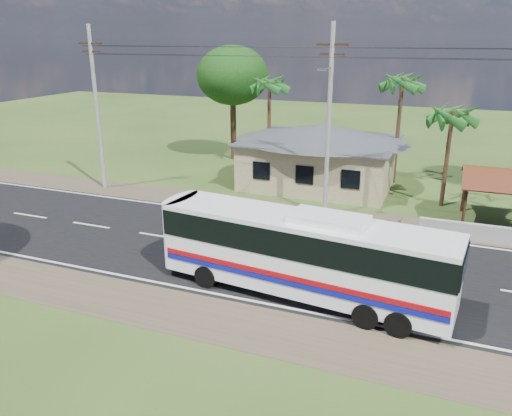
{
  "coord_description": "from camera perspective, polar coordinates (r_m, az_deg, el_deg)",
  "views": [
    {
      "loc": [
        9.41,
        -21.37,
        10.19
      ],
      "look_at": [
        0.71,
        1.0,
        1.94
      ],
      "focal_mm": 35.0,
      "sensor_mm": 36.0,
      "label": 1
    }
  ],
  "objects": [
    {
      "name": "concrete_barrier",
      "position": [
        28.79,
        25.07,
        -2.68
      ],
      "size": [
        7.0,
        0.3,
        0.9
      ],
      "primitive_type": "cube",
      "color": "#9E9E99",
      "rests_on": "ground"
    },
    {
      "name": "palm_mid",
      "position": [
        37.15,
        16.37,
        13.55
      ],
      "size": [
        2.8,
        2.8,
        8.2
      ],
      "color": "#47301E",
      "rests_on": "ground"
    },
    {
      "name": "utility_poles",
      "position": [
        29.0,
        7.67,
        10.03
      ],
      "size": [
        32.8,
        2.22,
        11.0
      ],
      "color": "#9E9E99",
      "rests_on": "ground"
    },
    {
      "name": "road",
      "position": [
        25.47,
        -2.32,
        -4.61
      ],
      "size": [
        120.0,
        16.0,
        0.03
      ],
      "color": "black",
      "rests_on": "ground"
    },
    {
      "name": "house",
      "position": [
        36.17,
        7.38,
        6.77
      ],
      "size": [
        12.4,
        10.0,
        5.0
      ],
      "color": "tan",
      "rests_on": "ground"
    },
    {
      "name": "motorcycle",
      "position": [
        28.42,
        15.31,
        -1.84
      ],
      "size": [
        1.7,
        1.12,
        0.84
      ],
      "primitive_type": "imported",
      "rotation": [
        0.0,
        0.0,
        1.19
      ],
      "color": "black",
      "rests_on": "ground"
    },
    {
      "name": "ground",
      "position": [
        25.47,
        -2.32,
        -4.63
      ],
      "size": [
        120.0,
        120.0,
        0.0
      ],
      "primitive_type": "plane",
      "color": "#2A4819",
      "rests_on": "ground"
    },
    {
      "name": "palm_far",
      "position": [
        39.86,
        1.54,
        13.9
      ],
      "size": [
        2.8,
        2.8,
        7.7
      ],
      "color": "#47301E",
      "rests_on": "ground"
    },
    {
      "name": "waiting_shed",
      "position": [
        30.99,
        27.24,
        2.9
      ],
      "size": [
        5.2,
        4.48,
        3.35
      ],
      "color": "#341E13",
      "rests_on": "ground"
    },
    {
      "name": "coach_bus",
      "position": [
        20.18,
        5.47,
        -4.67
      ],
      "size": [
        12.18,
        3.8,
        3.72
      ],
      "rotation": [
        0.0,
        0.0,
        -0.11
      ],
      "color": "white",
      "rests_on": "ground"
    },
    {
      "name": "tree_behind_house",
      "position": [
        43.15,
        -2.7,
        14.86
      ],
      "size": [
        6.0,
        6.0,
        9.61
      ],
      "color": "#47301E",
      "rests_on": "ground"
    },
    {
      "name": "palm_near",
      "position": [
        32.68,
        21.52,
        9.79
      ],
      "size": [
        2.8,
        2.8,
        6.7
      ],
      "color": "#47301E",
      "rests_on": "ground"
    }
  ]
}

